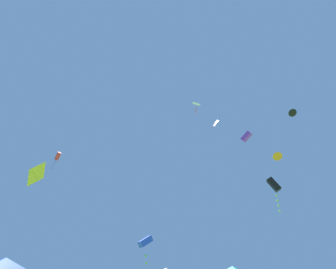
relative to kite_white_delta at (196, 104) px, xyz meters
name	(u,v)px	position (x,y,z in m)	size (l,w,h in m)	color
kite_white_delta	(196,104)	(0.00, 0.00, 0.00)	(0.96, 0.93, 1.46)	white
kite_yellow_diamond	(35,174)	(-10.78, -0.71, -7.49)	(1.00, 1.09, 1.17)	yellow
kite_blue_box	(145,242)	(-3.55, 8.11, -9.57)	(1.45, 1.21, 2.99)	blue
kite_black_box	(274,186)	(8.05, 4.91, -4.99)	(1.21, 0.94, 3.15)	black
kite_red_box	(58,156)	(-14.19, 10.95, 0.12)	(0.84, 1.01, 2.17)	red
kite_pink_diamond	(215,123)	(2.04, 1.66, -0.61)	(0.68, 0.73, 0.76)	pink
kite_black_delta	(292,113)	(6.82, -2.15, -2.14)	(0.69, 0.62, 0.42)	black
kite_orange_delta	(277,156)	(12.67, 10.11, 1.39)	(1.41, 1.29, 0.84)	orange
kite_purple_box	(246,137)	(8.58, 9.08, 3.39)	(1.37, 1.49, 1.19)	purple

